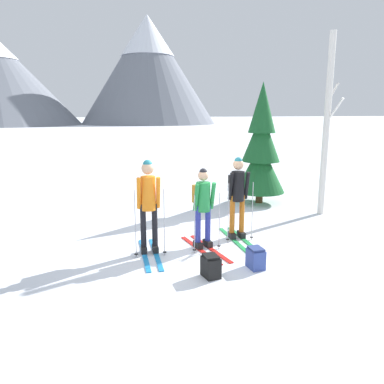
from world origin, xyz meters
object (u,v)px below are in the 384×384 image
object	(u,v)px
skier_in_orange	(148,201)
skier_in_green	(203,204)
backpack_on_snow_beside	(211,266)
pine_tree_near	(261,149)
birch_tree_tall	(327,126)
backpack_on_snow_front	(256,258)
skier_in_black	(237,193)

from	to	relation	value
skier_in_orange	skier_in_green	xyz separation A→B (m)	(1.08, -0.05, -0.14)
skier_in_orange	backpack_on_snow_beside	xyz separation A→B (m)	(0.75, -1.40, -0.85)
skier_in_orange	pine_tree_near	xyz separation A→B (m)	(3.97, 3.12, 0.58)
pine_tree_near	birch_tree_tall	world-z (taller)	birch_tree_tall
pine_tree_near	backpack_on_snow_front	xyz separation A→B (m)	(-2.35, -4.41, -1.43)
skier_in_orange	backpack_on_snow_front	distance (m)	2.25
backpack_on_snow_front	skier_in_orange	bearing A→B (deg)	141.48
skier_in_orange	skier_in_black	world-z (taller)	skier_in_orange
skier_in_green	skier_in_black	xyz separation A→B (m)	(0.89, 0.33, 0.10)
skier_in_orange	backpack_on_snow_front	world-z (taller)	skier_in_orange
skier_in_orange	backpack_on_snow_front	bearing A→B (deg)	-38.52
birch_tree_tall	skier_in_black	bearing A→B (deg)	-158.36
pine_tree_near	birch_tree_tall	distance (m)	2.05
skier_in_black	backpack_on_snow_front	bearing A→B (deg)	-102.11
skier_in_green	skier_in_black	world-z (taller)	skier_in_black
skier_in_orange	backpack_on_snow_beside	world-z (taller)	skier_in_orange
pine_tree_near	backpack_on_snow_beside	distance (m)	5.73
skier_in_orange	birch_tree_tall	distance (m)	5.35
skier_in_green	skier_in_black	distance (m)	0.96
skier_in_green	backpack_on_snow_front	distance (m)	1.54
birch_tree_tall	backpack_on_snow_beside	world-z (taller)	birch_tree_tall
skier_in_orange	skier_in_green	bearing A→B (deg)	-2.54
skier_in_black	pine_tree_near	bearing A→B (deg)	54.67
pine_tree_near	backpack_on_snow_beside	bearing A→B (deg)	-125.49
backpack_on_snow_front	pine_tree_near	bearing A→B (deg)	62.00
backpack_on_snow_front	birch_tree_tall	bearing A→B (deg)	39.69
birch_tree_tall	backpack_on_snow_front	world-z (taller)	birch_tree_tall
skier_in_orange	pine_tree_near	distance (m)	5.09
skier_in_orange	pine_tree_near	world-z (taller)	pine_tree_near
backpack_on_snow_beside	skier_in_black	bearing A→B (deg)	54.25
skier_in_green	skier_in_orange	bearing A→B (deg)	177.46
skier_in_green	birch_tree_tall	xyz separation A→B (m)	(3.89, 1.53, 1.44)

